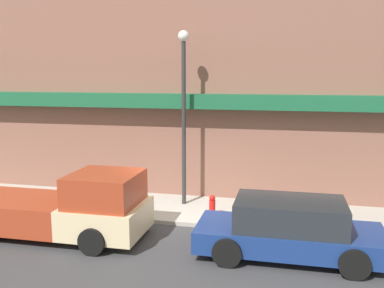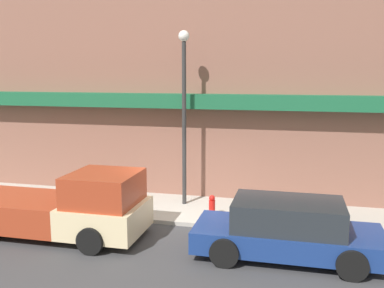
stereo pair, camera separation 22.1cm
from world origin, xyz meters
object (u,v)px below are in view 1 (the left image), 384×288
parked_car (289,229)px  street_lamp (184,99)px  pickup_truck (66,208)px  fire_hydrant (212,205)px

parked_car → street_lamp: bearing=138.5°
pickup_truck → street_lamp: size_ratio=0.91×
parked_car → street_lamp: street_lamp is taller
pickup_truck → street_lamp: bearing=51.3°
pickup_truck → fire_hydrant: bearing=30.8°
fire_hydrant → pickup_truck: bearing=-148.4°
parked_car → fire_hydrant: (-2.34, 2.31, -0.26)m
street_lamp → pickup_truck: bearing=-127.9°
parked_car → fire_hydrant: parked_car is taller
pickup_truck → fire_hydrant: pickup_truck is taller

